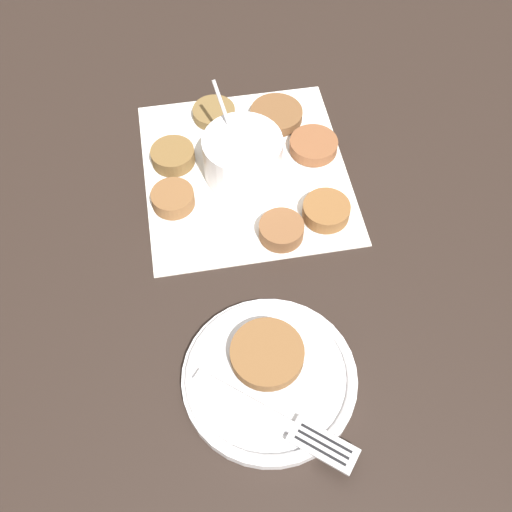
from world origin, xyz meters
TOP-DOWN VIEW (x-y plane):
  - ground_plane at (0.00, 0.00)m, footprint 4.00×4.00m
  - napkin at (-0.03, 0.03)m, footprint 0.32×0.30m
  - sauce_bowl at (-0.03, 0.03)m, footprint 0.12×0.11m
  - fritter_0 at (0.00, 0.13)m, footprint 0.06×0.06m
  - fritter_1 at (-0.00, -0.07)m, footprint 0.07×0.07m
  - fritter_2 at (-0.08, 0.13)m, footprint 0.06×0.06m
  - fritter_3 at (0.08, 0.06)m, footprint 0.06×0.06m
  - fritter_4 at (0.07, -0.03)m, footprint 0.08×0.08m
  - fritter_5 at (-0.12, -0.07)m, footprint 0.06×0.06m
  - fritter_6 at (-0.14, -0.01)m, footprint 0.06×0.06m
  - serving_plate at (-0.33, 0.03)m, footprint 0.19×0.19m
  - fritter_on_plate at (-0.31, 0.03)m, footprint 0.08×0.08m
  - fork at (-0.39, 0.02)m, footprint 0.13×0.16m

SIDE VIEW (x-z plane):
  - ground_plane at x=0.00m, z-range 0.00..0.00m
  - napkin at x=-0.03m, z-range 0.00..0.00m
  - serving_plate at x=-0.33m, z-range 0.00..0.02m
  - fritter_3 at x=0.08m, z-range 0.00..0.02m
  - fritter_4 at x=0.07m, z-range 0.00..0.02m
  - fritter_1 at x=0.00m, z-range 0.00..0.02m
  - fritter_5 at x=-0.12m, z-range 0.00..0.02m
  - fritter_2 at x=-0.08m, z-range 0.00..0.03m
  - fritter_6 at x=-0.14m, z-range 0.00..0.03m
  - fritter_0 at x=0.00m, z-range 0.00..0.03m
  - fork at x=-0.39m, z-range 0.02..0.02m
  - fritter_on_plate at x=-0.31m, z-range 0.02..0.04m
  - sauce_bowl at x=-0.03m, z-range -0.02..0.09m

